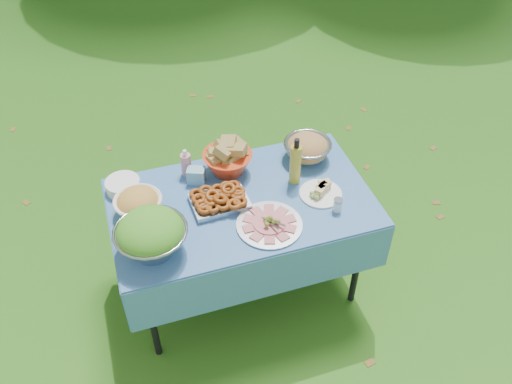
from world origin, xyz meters
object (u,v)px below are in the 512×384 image
(plate_stack, at_px, (123,185))
(bread_bowl, at_px, (227,158))
(salad_bowl, at_px, (151,235))
(pasta_bowl_steel, at_px, (307,148))
(picnic_table, at_px, (243,246))
(charcuterie_platter, at_px, (269,220))
(oil_bottle, at_px, (296,161))

(plate_stack, xyz_separation_m, bread_bowl, (0.61, -0.03, 0.07))
(salad_bowl, height_order, pasta_bowl_steel, salad_bowl)
(plate_stack, bearing_deg, picnic_table, -25.93)
(picnic_table, distance_m, charcuterie_platter, 0.49)
(salad_bowl, xyz_separation_m, bread_bowl, (0.53, 0.49, -0.02))
(charcuterie_platter, bearing_deg, picnic_table, 110.68)
(pasta_bowl_steel, bearing_deg, plate_stack, 177.33)
(bread_bowl, distance_m, charcuterie_platter, 0.51)
(picnic_table, relative_size, charcuterie_platter, 4.10)
(picnic_table, height_order, oil_bottle, oil_bottle)
(salad_bowl, height_order, oil_bottle, oil_bottle)
(charcuterie_platter, bearing_deg, pasta_bowl_steel, 49.56)
(bread_bowl, height_order, charcuterie_platter, bread_bowl)
(bread_bowl, distance_m, pasta_bowl_steel, 0.49)
(plate_stack, bearing_deg, pasta_bowl_steel, -2.67)
(charcuterie_platter, bearing_deg, plate_stack, 143.08)
(picnic_table, bearing_deg, salad_bowl, -158.17)
(salad_bowl, xyz_separation_m, plate_stack, (-0.08, 0.51, -0.09))
(salad_bowl, bearing_deg, picnic_table, 21.83)
(pasta_bowl_steel, height_order, charcuterie_platter, pasta_bowl_steel)
(plate_stack, bearing_deg, bread_bowl, -2.40)
(bread_bowl, height_order, oil_bottle, oil_bottle)
(pasta_bowl_steel, xyz_separation_m, charcuterie_platter, (-0.41, -0.48, -0.03))
(charcuterie_platter, relative_size, oil_bottle, 1.18)
(plate_stack, height_order, oil_bottle, oil_bottle)
(salad_bowl, distance_m, pasta_bowl_steel, 1.13)
(plate_stack, bearing_deg, charcuterie_platter, -36.92)
(plate_stack, relative_size, charcuterie_platter, 0.55)
(charcuterie_platter, bearing_deg, oil_bottle, 49.09)
(picnic_table, distance_m, oil_bottle, 0.64)
(bread_bowl, bearing_deg, picnic_table, -89.60)
(picnic_table, relative_size, salad_bowl, 3.97)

